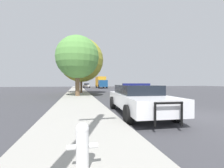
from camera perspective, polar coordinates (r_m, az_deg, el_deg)
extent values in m
plane|color=#3D3D42|center=(7.77, 29.94, -10.73)|extent=(110.00, 110.00, 0.00)
cube|color=#A3A099|center=(5.73, -11.94, -14.06)|extent=(3.00, 110.00, 0.13)
cube|color=white|center=(7.33, 9.89, -6.16)|extent=(2.26, 5.31, 0.60)
cube|color=black|center=(7.53, 9.23, -2.06)|extent=(1.83, 2.80, 0.43)
cylinder|color=black|center=(6.35, 23.12, -9.98)|extent=(0.29, 0.72, 0.71)
cylinder|color=black|center=(5.57, 6.17, -11.41)|extent=(0.29, 0.72, 0.71)
cylinder|color=black|center=(9.19, 12.11, -6.71)|extent=(0.29, 0.72, 0.71)
cylinder|color=black|center=(8.68, 0.32, -7.13)|extent=(0.29, 0.72, 0.71)
cylinder|color=black|center=(5.12, 25.05, -10.16)|extent=(0.07, 0.07, 0.73)
cylinder|color=black|center=(4.69, 16.11, -11.12)|extent=(0.07, 0.07, 0.73)
cylinder|color=black|center=(4.84, 20.79, -6.80)|extent=(0.92, 0.13, 0.07)
cube|color=navy|center=(7.52, 9.24, -0.10)|extent=(1.40, 0.29, 0.09)
cube|color=navy|center=(7.70, 16.76, -5.63)|extent=(0.25, 3.74, 0.17)
cylinder|color=white|center=(2.62, -11.20, -23.53)|extent=(0.20, 0.20, 0.62)
sphere|color=white|center=(2.50, -11.22, -16.51)|extent=(0.21, 0.21, 0.21)
cylinder|color=white|center=(2.59, -15.28, -22.30)|extent=(0.14, 0.08, 0.08)
cylinder|color=white|center=(2.60, -7.15, -22.18)|extent=(0.14, 0.08, 0.08)
cylinder|color=#424247|center=(30.06, -13.65, 2.30)|extent=(0.16, 0.16, 4.67)
cylinder|color=#424247|center=(30.25, -10.30, 6.44)|extent=(3.51, 0.11, 0.11)
cube|color=black|center=(30.35, -6.97, 5.57)|extent=(0.30, 0.24, 0.90)
sphere|color=red|center=(30.25, -6.95, 6.16)|extent=(0.20, 0.20, 0.20)
sphere|color=orange|center=(30.22, -6.95, 5.59)|extent=(0.20, 0.20, 0.20)
sphere|color=green|center=(30.19, -6.95, 5.03)|extent=(0.20, 0.20, 0.20)
cube|color=silver|center=(47.53, -9.63, -0.56)|extent=(2.02, 4.08, 0.57)
cube|color=black|center=(47.32, -9.63, 0.01)|extent=(1.67, 2.15, 0.38)
cylinder|color=black|center=(48.77, -10.71, -0.87)|extent=(0.27, 0.73, 0.72)
cylinder|color=black|center=(48.80, -8.60, -0.87)|extent=(0.27, 0.73, 0.72)
cylinder|color=black|center=(46.29, -10.72, -0.95)|extent=(0.27, 0.73, 0.72)
cylinder|color=black|center=(46.32, -8.49, -0.94)|extent=(0.27, 0.73, 0.72)
cube|color=navy|center=(39.72, -3.48, 0.21)|extent=(2.22, 2.22, 1.78)
cube|color=orange|center=(43.60, -4.40, 0.91)|extent=(2.25, 5.68, 2.80)
cylinder|color=black|center=(40.16, -2.02, -1.05)|extent=(0.29, 0.86, 0.86)
cylinder|color=black|center=(39.77, -5.07, -1.07)|extent=(0.29, 0.86, 0.86)
cylinder|color=black|center=(44.84, -3.26, -0.89)|extent=(0.29, 0.86, 0.86)
cylinder|color=black|center=(44.50, -6.00, -0.91)|extent=(0.29, 0.86, 0.86)
cylinder|color=brown|center=(16.11, -13.00, 0.63)|extent=(0.46, 0.46, 2.84)
sphere|color=#5B9947|center=(16.33, -13.02, 9.97)|extent=(4.49, 4.49, 4.49)
cylinder|color=brown|center=(42.13, -13.56, 1.29)|extent=(0.41, 0.41, 3.96)
sphere|color=#B77F28|center=(42.29, -13.57, 5.66)|extent=(4.53, 4.53, 4.53)
cylinder|color=brown|center=(21.18, -11.63, 0.61)|extent=(0.29, 0.29, 2.85)
sphere|color=#999933|center=(21.41, -11.64, 8.96)|extent=(6.11, 6.11, 6.11)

